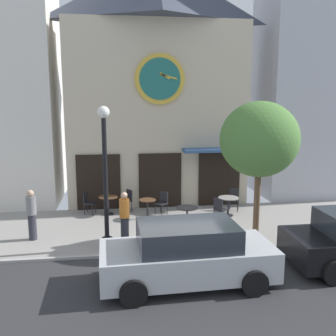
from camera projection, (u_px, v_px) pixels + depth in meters
name	position (u px, v px, depth m)	size (l,w,h in m)	color
ground_plane	(184.00, 259.00, 11.21)	(25.25, 10.91, 0.13)	gray
clock_building	(157.00, 80.00, 16.71)	(7.65, 3.69, 10.23)	beige
neighbor_building_right	(330.00, 61.00, 18.05)	(6.49, 3.30, 12.52)	#B2B2BC
street_lamp	(105.00, 178.00, 11.54)	(0.36, 0.36, 4.36)	black
street_tree	(259.00, 140.00, 12.06)	(2.50, 2.25, 4.49)	brown
cafe_table_near_door	(108.00, 201.00, 15.32)	(0.76, 0.76, 0.73)	black
cafe_table_center_left	(147.00, 206.00, 14.80)	(0.64, 0.64, 0.75)	black
cafe_table_center	(187.00, 213.00, 13.77)	(0.78, 0.78, 0.75)	black
cafe_table_center_right	(228.00, 202.00, 15.15)	(0.80, 0.80, 0.74)	black
cafe_chair_by_entrance	(234.00, 198.00, 15.89)	(0.52, 0.52, 0.90)	black
cafe_chair_left_end	(127.00, 199.00, 15.72)	(0.55, 0.55, 0.90)	black
cafe_chair_curbside	(88.00, 201.00, 15.40)	(0.49, 0.49, 0.90)	black
cafe_chair_near_lamp	(220.00, 208.00, 14.45)	(0.56, 0.56, 0.90)	black
cafe_chair_facing_street	(162.00, 201.00, 15.37)	(0.57, 0.57, 0.90)	black
pedestrian_orange	(125.00, 217.00, 12.26)	(0.43, 0.43, 1.67)	#2D2D38
pedestrian_grey	(32.00, 214.00, 12.55)	(0.34, 0.34, 1.67)	#2D2D38
parked_car_silver	(187.00, 254.00, 9.62)	(4.36, 2.13, 1.55)	#B7BABF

